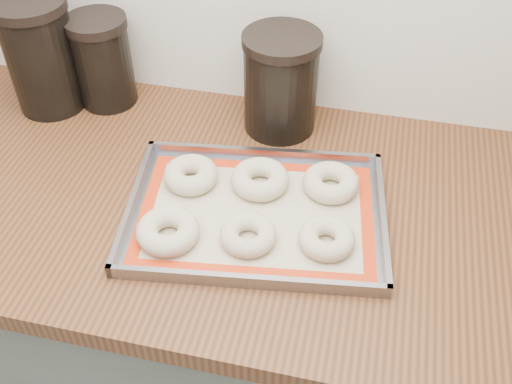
% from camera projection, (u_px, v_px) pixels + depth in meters
% --- Properties ---
extents(cabinet, '(3.00, 0.65, 0.86)m').
position_uv_depth(cabinet, '(177.00, 325.00, 1.47)').
color(cabinet, '#5D665A').
rests_on(cabinet, floor).
extents(countertop, '(3.06, 0.68, 0.04)m').
position_uv_depth(countertop, '(156.00, 192.00, 1.16)').
color(countertop, brown).
rests_on(countertop, cabinet).
extents(baking_tray, '(0.50, 0.39, 0.03)m').
position_uv_depth(baking_tray, '(256.00, 213.00, 1.08)').
color(baking_tray, gray).
rests_on(baking_tray, countertop).
extents(baking_mat, '(0.46, 0.34, 0.00)m').
position_uv_depth(baking_mat, '(256.00, 214.00, 1.08)').
color(baking_mat, '#C6B793').
rests_on(baking_mat, baking_tray).
extents(bagel_front_left, '(0.13, 0.13, 0.04)m').
position_uv_depth(bagel_front_left, '(168.00, 231.00, 1.02)').
color(bagel_front_left, beige).
rests_on(bagel_front_left, baking_mat).
extents(bagel_front_mid, '(0.13, 0.13, 0.03)m').
position_uv_depth(bagel_front_mid, '(248.00, 235.00, 1.02)').
color(bagel_front_mid, beige).
rests_on(bagel_front_mid, baking_mat).
extents(bagel_front_right, '(0.12, 0.12, 0.03)m').
position_uv_depth(bagel_front_right, '(327.00, 239.00, 1.01)').
color(bagel_front_right, beige).
rests_on(bagel_front_right, baking_mat).
extents(bagel_back_left, '(0.11, 0.11, 0.04)m').
position_uv_depth(bagel_back_left, '(191.00, 175.00, 1.13)').
color(bagel_back_left, beige).
rests_on(bagel_back_left, baking_mat).
extents(bagel_back_mid, '(0.11, 0.11, 0.04)m').
position_uv_depth(bagel_back_mid, '(260.00, 179.00, 1.12)').
color(bagel_back_mid, beige).
rests_on(bagel_back_mid, baking_mat).
extents(bagel_back_right, '(0.12, 0.12, 0.04)m').
position_uv_depth(bagel_back_right, '(331.00, 182.00, 1.12)').
color(bagel_back_right, beige).
rests_on(bagel_back_right, baking_mat).
extents(canister_left, '(0.15, 0.15, 0.24)m').
position_uv_depth(canister_left, '(41.00, 55.00, 1.26)').
color(canister_left, black).
rests_on(canister_left, countertop).
extents(canister_mid, '(0.13, 0.13, 0.20)m').
position_uv_depth(canister_mid, '(103.00, 61.00, 1.28)').
color(canister_mid, black).
rests_on(canister_mid, countertop).
extents(canister_right, '(0.16, 0.16, 0.21)m').
position_uv_depth(canister_right, '(281.00, 83.00, 1.21)').
color(canister_right, black).
rests_on(canister_right, countertop).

